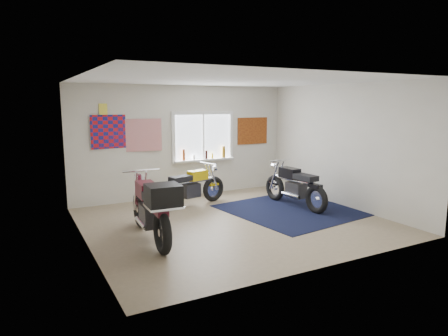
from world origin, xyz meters
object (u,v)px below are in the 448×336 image
black_chrome_bike (295,187)px  maroon_tourer (152,208)px  navy_rug (291,210)px  yellow_triumph (192,188)px

black_chrome_bike → maroon_tourer: maroon_tourer is taller
navy_rug → maroon_tourer: size_ratio=1.18×
black_chrome_bike → maroon_tourer: 3.60m
navy_rug → black_chrome_bike: bearing=40.1°
maroon_tourer → yellow_triumph: bearing=-35.3°
navy_rug → maroon_tourer: maroon_tourer is taller
yellow_triumph → maroon_tourer: 2.43m
yellow_triumph → maroon_tourer: bearing=-143.1°
navy_rug → maroon_tourer: (-3.26, -0.55, 0.57)m
black_chrome_bike → yellow_triumph: bearing=56.1°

